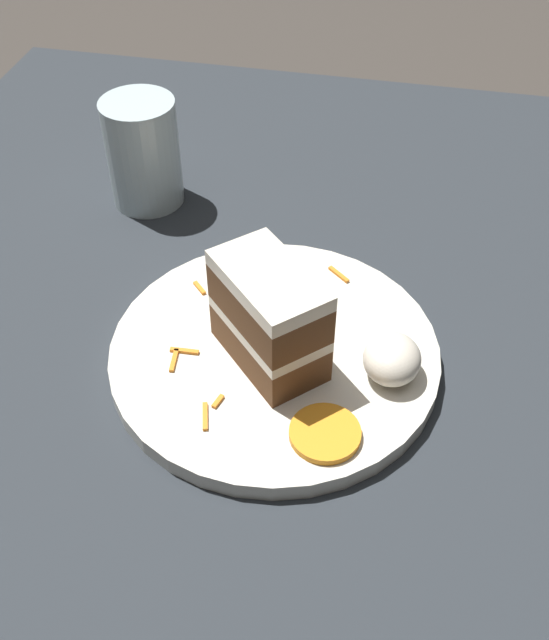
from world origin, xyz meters
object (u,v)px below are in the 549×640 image
cream_dollop (392,359)px  orange_garnish (325,433)px  drinking_glass (144,159)px  cake_slice (269,317)px  plate (274,353)px

cream_dollop → orange_garnish: bearing=-29.8°
drinking_glass → cream_dollop: bearing=52.4°
drinking_glass → cake_slice: bearing=39.8°
plate → cake_slice: size_ratio=2.52×
cream_dollop → orange_garnish: cream_dollop is taller
drinking_glass → orange_garnish: bearing=39.6°
cake_slice → orange_garnish: bearing=-95.0°
plate → orange_garnish: bearing=34.2°
plate → cake_slice: cake_slice is taller
drinking_glass → plate: bearing=41.6°
cake_slice → orange_garnish: cake_slice is taller
plate → drinking_glass: 0.29m
cake_slice → plate: bearing=35.0°
cake_slice → drinking_glass: (-0.23, -0.19, -0.01)m
plate → cream_dollop: bearing=84.2°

